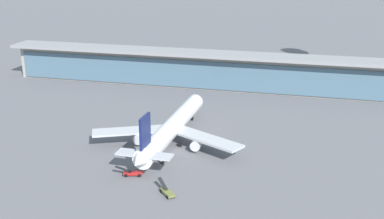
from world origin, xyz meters
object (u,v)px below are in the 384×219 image
airliner_on_stand (172,128)px  service_truck_near_nose_grey (164,159)px  service_truck_under_wing_red (132,173)px  service_truck_mid_apron_olive (167,192)px

airliner_on_stand → service_truck_near_nose_grey: airliner_on_stand is taller
service_truck_near_nose_grey → service_truck_under_wing_red: 11.31m
service_truck_mid_apron_olive → airliner_on_stand: bearing=104.5°
airliner_on_stand → service_truck_under_wing_red: size_ratio=8.54×
airliner_on_stand → service_truck_under_wing_red: 23.61m
airliner_on_stand → service_truck_under_wing_red: (-3.71, -22.94, -4.15)m
airliner_on_stand → service_truck_near_nose_grey: size_ratio=17.83×
airliner_on_stand → service_truck_under_wing_red: bearing=-99.2°
service_truck_near_nose_grey → service_truck_mid_apron_olive: bearing=-70.1°
service_truck_near_nose_grey → service_truck_under_wing_red: bearing=-117.8°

